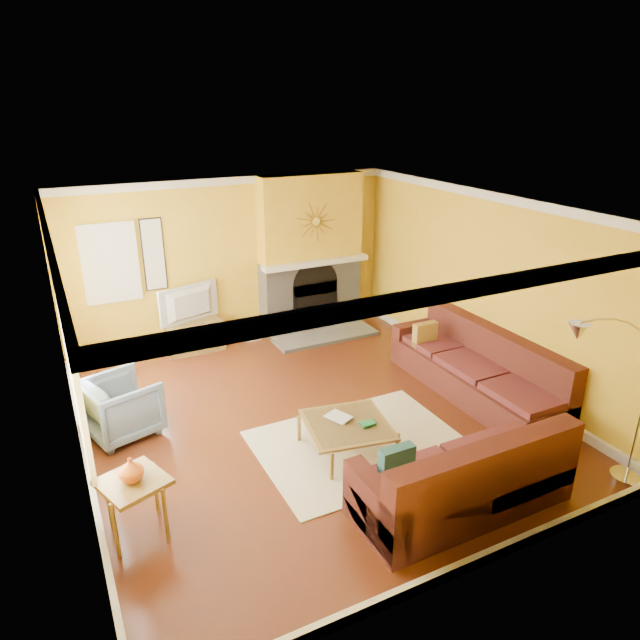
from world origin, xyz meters
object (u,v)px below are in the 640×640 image
coffee_table (347,437)px  side_table (136,507)px  armchair (122,407)px  arc_lamp (609,409)px  media_console (195,336)px  sectional_sofa (423,396)px

coffee_table → side_table: (-2.43, -0.31, 0.12)m
coffee_table → armchair: size_ratio=1.16×
coffee_table → armchair: armchair is taller
arc_lamp → coffee_table: bearing=136.1°
arc_lamp → media_console: bearing=116.8°
media_console → arc_lamp: 6.12m
sectional_sofa → arc_lamp: size_ratio=1.79×
sectional_sofa → arc_lamp: (0.83, -1.85, 0.57)m
sectional_sofa → side_table: bearing=-174.6°
side_table → arc_lamp: 4.65m
coffee_table → armchair: 2.76m
armchair → arc_lamp: (4.18, -3.39, 0.65)m
armchair → side_table: (-0.15, -1.87, -0.07)m
side_table → coffee_table: bearing=7.4°
sectional_sofa → media_console: sectional_sofa is taller
armchair → side_table: size_ratio=1.34×
coffee_table → media_console: size_ratio=1.03×
media_console → side_table: bearing=-112.3°
coffee_table → arc_lamp: bearing=-43.9°
sectional_sofa → armchair: size_ratio=4.49×
coffee_table → sectional_sofa: bearing=0.8°
sectional_sofa → armchair: bearing=155.4°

